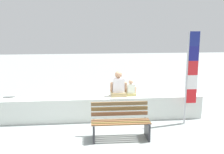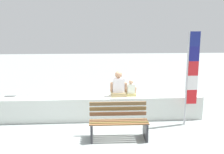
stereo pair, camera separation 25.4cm
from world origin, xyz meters
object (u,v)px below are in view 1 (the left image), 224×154
at_px(park_bench, 120,122).
at_px(flag_banner, 190,72).
at_px(person_adult, 118,86).
at_px(person_child, 131,89).

bearing_deg(park_bench, flag_banner, 21.03).
xyz_separation_m(person_adult, flag_banner, (1.97, -0.65, 0.51)).
height_order(park_bench, person_adult, person_adult).
xyz_separation_m(person_child, flag_banner, (1.58, -0.65, 0.61)).
relative_size(person_child, flag_banner, 0.19).
bearing_deg(park_bench, person_child, 70.57).
distance_m(park_bench, person_adult, 1.58).
xyz_separation_m(park_bench, person_child, (0.51, 1.46, 0.49)).
height_order(person_child, flag_banner, flag_banner).
xyz_separation_m(person_adult, person_child, (0.38, 0.00, -0.10)).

